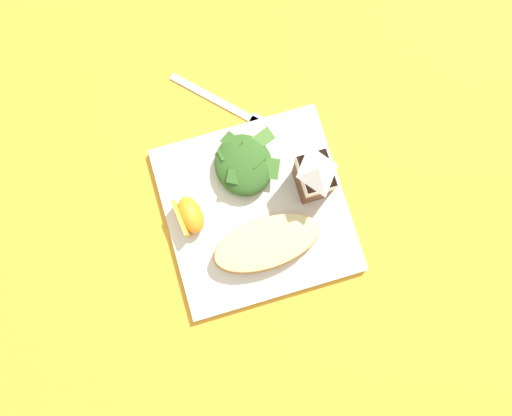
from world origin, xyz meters
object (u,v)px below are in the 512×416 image
cheesy_pizza_bread (267,243)px  metal_fork (229,106)px  white_plate (256,210)px  orange_wedge_front (190,215)px  milk_carton (314,176)px  green_salad_pile (247,164)px

cheesy_pizza_bread → metal_fork: cheesy_pizza_bread is taller
white_plate → orange_wedge_front: 0.11m
orange_wedge_front → metal_fork: 0.20m
orange_wedge_front → milk_carton: bearing=89.5°
green_salad_pile → orange_wedge_front: (0.05, -0.11, -0.00)m
orange_wedge_front → metal_fork: (-0.16, 0.11, -0.03)m
cheesy_pizza_bread → orange_wedge_front: bearing=-126.2°
green_salad_pile → milk_carton: bearing=58.4°
orange_wedge_front → green_salad_pile: bearing=116.5°
white_plate → cheesy_pizza_bread: cheesy_pizza_bread is taller
cheesy_pizza_bread → green_salad_pile: (-0.13, 0.00, 0.00)m
green_salad_pile → metal_fork: (-0.11, 0.00, -0.03)m
cheesy_pizza_bread → metal_fork: bearing=178.8°
white_plate → orange_wedge_front: orange_wedge_front is taller
milk_carton → metal_fork: 0.20m
milk_carton → metal_fork: bearing=-151.9°
milk_carton → orange_wedge_front: bearing=-90.5°
white_plate → milk_carton: (-0.01, 0.09, 0.07)m
green_salad_pile → orange_wedge_front: green_salad_pile is taller
white_plate → metal_fork: (-0.18, 0.01, -0.01)m
white_plate → orange_wedge_front: (-0.02, -0.10, 0.03)m
green_salad_pile → milk_carton: (0.05, 0.09, 0.04)m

